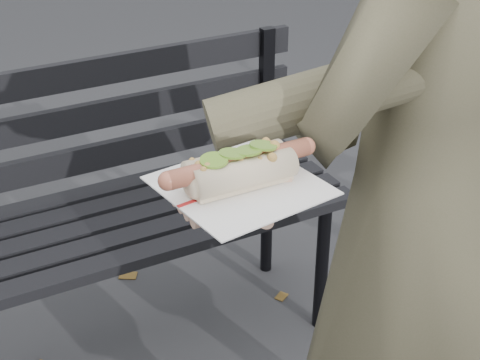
% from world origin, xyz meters
% --- Properties ---
extents(park_bench, '(1.50, 0.44, 0.88)m').
position_xyz_m(park_bench, '(0.02, 0.91, 0.52)').
color(park_bench, black).
rests_on(park_bench, ground).
extents(person, '(0.71, 0.56, 1.71)m').
position_xyz_m(person, '(0.43, 0.02, 0.86)').
color(person, '#4E4C34').
rests_on(person, ground).
extents(held_hotdog, '(0.64, 0.32, 0.20)m').
position_xyz_m(held_hotdog, '(0.21, -0.03, 1.13)').
color(held_hotdog, '#4E4C34').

